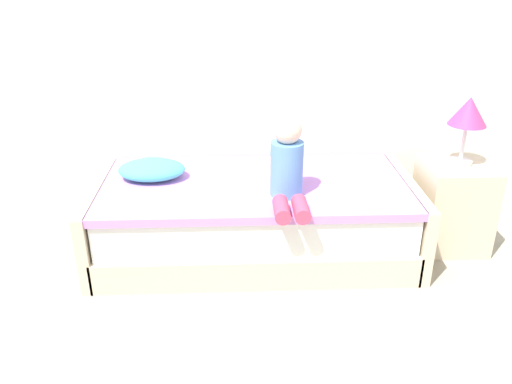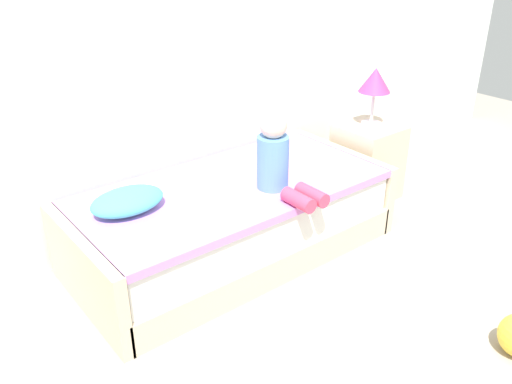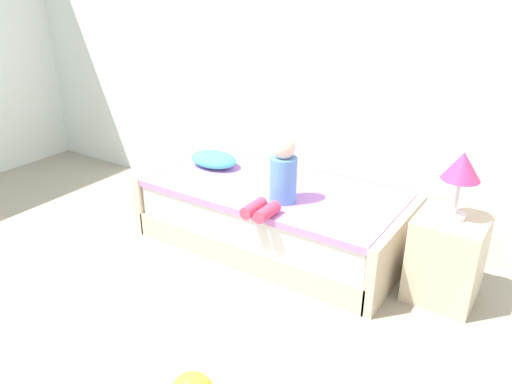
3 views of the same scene
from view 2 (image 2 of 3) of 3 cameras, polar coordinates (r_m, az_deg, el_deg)
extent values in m
cube|color=silver|center=(3.75, -5.81, 18.04)|extent=(7.20, 0.10, 2.90)
cube|color=beige|center=(3.63, -2.47, -4.99)|extent=(2.00, 1.00, 0.20)
cube|color=white|center=(3.52, -2.54, -1.86)|extent=(1.94, 0.94, 0.25)
cube|color=#C67FD1|center=(3.45, -2.59, 0.34)|extent=(1.98, 0.98, 0.05)
cube|color=beige|center=(3.16, -17.77, -8.46)|extent=(0.07, 1.00, 0.50)
cube|color=beige|center=(4.16, 8.87, 1.41)|extent=(0.07, 1.00, 0.50)
cube|color=beige|center=(4.39, 11.72, 3.21)|extent=(0.44, 0.44, 0.60)
cylinder|color=silver|center=(4.27, 12.11, 7.09)|extent=(0.15, 0.15, 0.03)
cylinder|color=silver|center=(4.23, 12.28, 8.81)|extent=(0.02, 0.02, 0.24)
cone|color=#E5387A|center=(4.17, 12.56, 11.55)|extent=(0.24, 0.24, 0.18)
cylinder|color=#598CD1|center=(3.34, 1.80, 3.16)|extent=(0.20, 0.20, 0.34)
sphere|color=beige|center=(3.25, 1.86, 7.15)|extent=(0.17, 0.17, 0.17)
cylinder|color=#D83F60|center=(3.16, 4.51, -0.86)|extent=(0.09, 0.22, 0.09)
cylinder|color=#D83F60|center=(3.23, 5.95, -0.30)|extent=(0.09, 0.22, 0.09)
ellipsoid|color=#4CCCBC|center=(3.19, -13.51, -0.93)|extent=(0.44, 0.30, 0.13)
camera|label=1|loc=(1.80, 72.00, 4.80)|focal=36.98mm
camera|label=3|loc=(3.75, 63.69, 13.84)|focal=35.49mm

